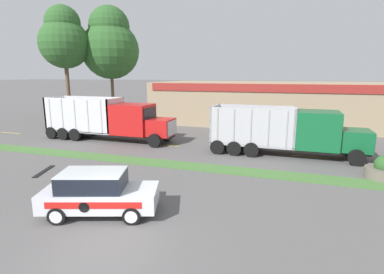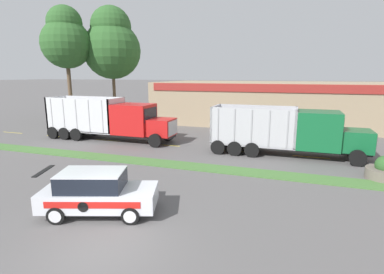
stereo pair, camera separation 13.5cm
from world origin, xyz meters
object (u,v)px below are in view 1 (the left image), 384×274
dump_truck_trail (300,133)px  rally_car (98,192)px  dump_truck_mid (120,121)px  stone_planter (384,171)px

dump_truck_trail → rally_car: 14.14m
dump_truck_mid → rally_car: dump_truck_mid is taller
dump_truck_mid → dump_truck_trail: 14.32m
dump_truck_mid → rally_car: 13.87m
dump_truck_trail → stone_planter: (4.23, -3.43, -1.14)m
stone_planter → dump_truck_trail: bearing=141.0°
dump_truck_mid → rally_car: bearing=-61.7°
dump_truck_mid → dump_truck_trail: (14.32, -0.39, -0.06)m
dump_truck_mid → stone_planter: bearing=-11.6°
dump_truck_trail → rally_car: (-7.75, -11.81, -0.70)m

